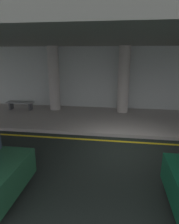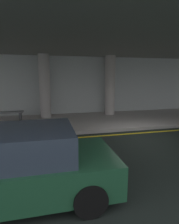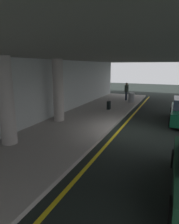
{
  "view_description": "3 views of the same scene",
  "coord_description": "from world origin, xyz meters",
  "views": [
    {
      "loc": [
        -0.32,
        -6.75,
        3.4
      ],
      "look_at": [
        -1.59,
        2.11,
        0.73
      ],
      "focal_mm": 31.65,
      "sensor_mm": 36.0,
      "label": 1
    },
    {
      "loc": [
        -3.89,
        -6.78,
        2.52
      ],
      "look_at": [
        -1.91,
        1.82,
        0.84
      ],
      "focal_mm": 29.72,
      "sensor_mm": 36.0,
      "label": 2
    },
    {
      "loc": [
        -10.02,
        -1.93,
        3.4
      ],
      "look_at": [
        -1.69,
        1.65,
        1.28
      ],
      "focal_mm": 31.74,
      "sensor_mm": 36.0,
      "label": 3
    }
  ],
  "objects": [
    {
      "name": "car_dark_green",
      "position": [
        -4.53,
        -3.01,
        0.71
      ],
      "size": [
        4.1,
        1.92,
        1.5
      ],
      "rotation": [
        0.0,
        0.0,
        0.02
      ],
      "color": "#1D492F",
      "rests_on": "ground"
    },
    {
      "name": "terminal_back_wall",
      "position": [
        0.0,
        5.35,
        1.9
      ],
      "size": [
        26.0,
        0.3,
        3.8
      ],
      "primitive_type": "cube",
      "color": "#B3B9B8",
      "rests_on": "ground"
    },
    {
      "name": "ceiling_overhang",
      "position": [
        0.0,
        2.6,
        3.95
      ],
      "size": [
        28.0,
        13.2,
        0.3
      ],
      "primitive_type": "cube",
      "color": "slate",
      "rests_on": "support_column_far_left"
    },
    {
      "name": "ground_plane",
      "position": [
        0.0,
        0.0,
        0.0
      ],
      "size": [
        60.0,
        60.0,
        0.0
      ],
      "primitive_type": "plane",
      "color": "black"
    },
    {
      "name": "support_column_left_mid",
      "position": [
        0.0,
        4.39,
        1.97
      ],
      "size": [
        0.63,
        0.63,
        3.65
      ],
      "primitive_type": "cylinder",
      "color": "#ACA39E",
      "rests_on": "sidewalk"
    },
    {
      "name": "support_column_far_left",
      "position": [
        -4.0,
        4.39,
        1.97
      ],
      "size": [
        0.63,
        0.63,
        3.65
      ],
      "primitive_type": "cylinder",
      "color": "#ACA4A1",
      "rests_on": "sidewalk"
    },
    {
      "name": "sidewalk",
      "position": [
        0.0,
        3.1,
        0.07
      ],
      "size": [
        26.0,
        4.2,
        0.15
      ],
      "primitive_type": "cube",
      "color": "#A9A19D",
      "rests_on": "ground"
    },
    {
      "name": "bench_metal",
      "position": [
        -6.02,
        3.98,
        0.5
      ],
      "size": [
        1.6,
        0.5,
        0.48
      ],
      "color": "slate",
      "rests_on": "sidewalk"
    },
    {
      "name": "lane_stripe_yellow",
      "position": [
        0.0,
        0.6,
        0.0
      ],
      "size": [
        26.0,
        0.14,
        0.01
      ],
      "primitive_type": "cube",
      "color": "yellow",
      "rests_on": "ground"
    }
  ]
}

